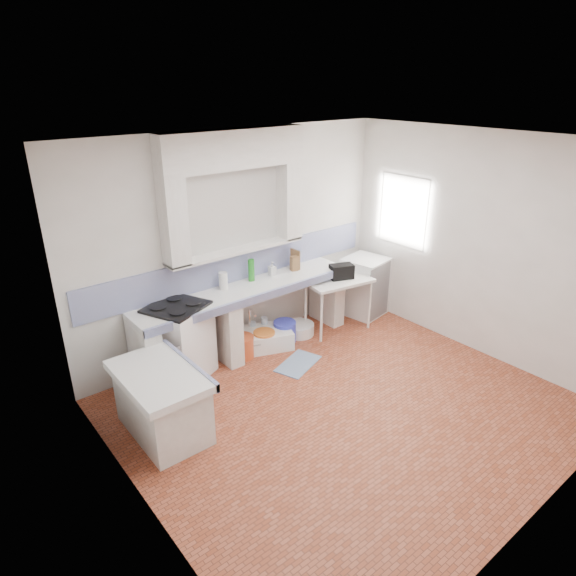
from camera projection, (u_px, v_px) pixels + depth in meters
floor at (346, 408)px, 5.43m from camera, size 4.50×4.50×0.00m
ceiling at (360, 144)px, 4.33m from camera, size 4.50×4.50×0.00m
wall_back at (238, 242)px, 6.31m from camera, size 4.50×0.00×4.50m
wall_front at (560, 379)px, 3.45m from camera, size 4.50×0.00×4.50m
wall_left at (134, 369)px, 3.57m from camera, size 0.00×4.50×4.50m
wall_right at (478, 246)px, 6.19m from camera, size 0.00×4.50×4.50m
alcove_mass at (233, 149)px, 5.70m from camera, size 1.90×0.25×0.45m
window_frame at (411, 209)px, 7.07m from camera, size 0.35×0.86×1.06m
lace_valance at (407, 184)px, 6.83m from camera, size 0.01×0.84×0.24m
counter_slab at (247, 291)px, 6.25m from camera, size 3.00×0.60×0.08m
counter_lip at (260, 298)px, 6.05m from camera, size 3.00×0.04×0.10m
counter_pier_left at (146, 358)px, 5.61m from camera, size 0.20×0.55×0.82m
counter_pier_mid at (225, 331)px, 6.22m from camera, size 0.20×0.55×0.82m
counter_pier_right at (327, 295)px, 7.23m from camera, size 0.20×0.55×0.82m
peninsula_top at (159, 376)px, 4.82m from camera, size 0.70×1.10×0.08m
peninsula_base at (163, 406)px, 4.96m from camera, size 0.60×1.00×0.62m
peninsula_lip at (189, 364)px, 5.02m from camera, size 0.04×1.10×0.10m
backsplash at (240, 265)px, 6.41m from camera, size 4.27×0.03×0.40m
stove at (179, 342)px, 5.86m from camera, size 0.83×0.82×0.90m
sink at (258, 340)px, 6.61m from camera, size 1.00×0.77×0.21m
side_table at (338, 304)px, 7.00m from camera, size 0.99×0.65×0.04m
fridge at (365, 286)px, 7.46m from camera, size 0.66×0.66×0.88m
bucket_red at (242, 347)px, 6.38m from camera, size 0.38×0.38×0.29m
bucket_orange at (264, 341)px, 6.54m from camera, size 0.34×0.34×0.27m
bucket_blue at (285, 331)px, 6.76m from camera, size 0.39×0.39×0.29m
basin_white at (299, 329)px, 6.96m from camera, size 0.47×0.47×0.16m
water_bottle_a at (253, 332)px, 6.73m from camera, size 0.10×0.10×0.30m
water_bottle_b at (264, 328)px, 6.79m from camera, size 0.10×0.10×0.34m
black_bag at (341, 272)px, 6.86m from camera, size 0.36×0.28×0.20m
green_bottle_a at (251, 270)px, 6.38m from camera, size 0.07×0.07×0.29m
green_bottle_b at (252, 270)px, 6.39m from camera, size 0.07×0.07×0.29m
knife_block at (294, 263)px, 6.75m from camera, size 0.11×0.10×0.20m
cutting_board at (295, 259)px, 6.82m from camera, size 0.02×0.20×0.27m
paper_towel at (223, 281)px, 6.15m from camera, size 0.14×0.14×0.22m
soap_bottle at (272, 269)px, 6.59m from camera, size 0.09×0.09×0.19m
rug at (298, 364)px, 6.26m from camera, size 0.70×0.54×0.01m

